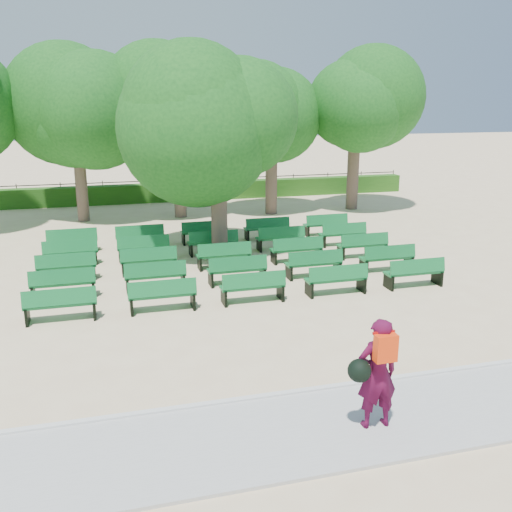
# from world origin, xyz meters

# --- Properties ---
(ground) EXTENTS (120.00, 120.00, 0.00)m
(ground) POSITION_xyz_m (0.00, 0.00, 0.00)
(ground) COLOR beige
(paving) EXTENTS (30.00, 2.20, 0.06)m
(paving) POSITION_xyz_m (0.00, -7.40, 0.03)
(paving) COLOR #B4B3AF
(paving) RESTS_ON ground
(curb) EXTENTS (30.00, 0.12, 0.10)m
(curb) POSITION_xyz_m (0.00, -6.25, 0.05)
(curb) COLOR silver
(curb) RESTS_ON ground
(hedge) EXTENTS (26.00, 0.70, 0.90)m
(hedge) POSITION_xyz_m (0.00, 14.00, 0.45)
(hedge) COLOR #285C17
(hedge) RESTS_ON ground
(fence) EXTENTS (26.00, 0.10, 1.02)m
(fence) POSITION_xyz_m (0.00, 14.40, 0.00)
(fence) COLOR black
(fence) RESTS_ON ground
(tree_line) EXTENTS (21.80, 6.80, 7.04)m
(tree_line) POSITION_xyz_m (0.00, 10.00, 0.00)
(tree_line) COLOR #1B5C1A
(tree_line) RESTS_ON ground
(bench_array) EXTENTS (1.66, 0.55, 1.04)m
(bench_array) POSITION_xyz_m (0.41, 1.79, 0.09)
(bench_array) COLOR #126B31
(bench_array) RESTS_ON ground
(tree_among) EXTENTS (4.79, 4.79, 6.61)m
(tree_among) POSITION_xyz_m (0.45, 2.64, 4.43)
(tree_among) COLOR brown
(tree_among) RESTS_ON ground
(person) EXTENTS (0.85, 0.51, 1.81)m
(person) POSITION_xyz_m (0.77, -7.58, 1.00)
(person) COLOR #490A28
(person) RESTS_ON ground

